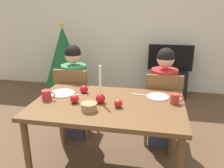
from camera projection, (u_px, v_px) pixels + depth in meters
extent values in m
cube|color=beige|center=(136.00, 22.00, 4.44)|extent=(6.40, 0.10, 2.60)
cube|color=brown|center=(108.00, 105.00, 2.20)|extent=(1.40, 0.90, 0.04)
cylinder|color=brown|center=(28.00, 156.00, 2.08)|extent=(0.06, 0.06, 0.71)
cylinder|color=brown|center=(62.00, 117.00, 2.80)|extent=(0.06, 0.06, 0.71)
cylinder|color=brown|center=(173.00, 127.00, 2.57)|extent=(0.06, 0.06, 0.71)
cube|color=brown|center=(77.00, 102.00, 3.04)|extent=(0.40, 0.40, 0.04)
cube|color=brown|center=(71.00, 88.00, 2.80)|extent=(0.40, 0.04, 0.45)
cylinder|color=brown|center=(93.00, 113.00, 3.24)|extent=(0.04, 0.04, 0.41)
cylinder|color=brown|center=(70.00, 111.00, 3.30)|extent=(0.04, 0.04, 0.41)
cylinder|color=brown|center=(86.00, 125.00, 2.93)|extent=(0.04, 0.04, 0.41)
cylinder|color=brown|center=(60.00, 122.00, 2.99)|extent=(0.04, 0.04, 0.41)
cube|color=brown|center=(162.00, 108.00, 2.85)|extent=(0.40, 0.40, 0.04)
cube|color=brown|center=(163.00, 95.00, 2.60)|extent=(0.40, 0.04, 0.45)
cylinder|color=brown|center=(174.00, 120.00, 3.05)|extent=(0.04, 0.04, 0.41)
cylinder|color=brown|center=(147.00, 118.00, 3.11)|extent=(0.04, 0.04, 0.41)
cylinder|color=brown|center=(176.00, 133.00, 2.73)|extent=(0.04, 0.04, 0.41)
cylinder|color=brown|center=(146.00, 131.00, 2.79)|extent=(0.04, 0.04, 0.41)
cube|color=#33384C|center=(76.00, 118.00, 3.06)|extent=(0.28, 0.28, 0.45)
cylinder|color=#387A4C|center=(74.00, 84.00, 2.91)|extent=(0.30, 0.30, 0.48)
sphere|color=tan|center=(73.00, 55.00, 2.80)|extent=(0.19, 0.19, 0.19)
sphere|color=black|center=(73.00, 53.00, 2.79)|extent=(0.19, 0.19, 0.19)
cube|color=#33384C|center=(161.00, 126.00, 2.87)|extent=(0.28, 0.28, 0.45)
cylinder|color=#AD2323|center=(163.00, 90.00, 2.72)|extent=(0.30, 0.30, 0.48)
sphere|color=tan|center=(166.00, 59.00, 2.60)|extent=(0.19, 0.19, 0.19)
sphere|color=black|center=(166.00, 57.00, 2.59)|extent=(0.19, 0.19, 0.19)
cube|color=black|center=(168.00, 83.00, 4.38)|extent=(0.64, 0.40, 0.48)
cube|color=black|center=(170.00, 58.00, 4.23)|extent=(0.79, 0.04, 0.46)
cube|color=black|center=(170.00, 58.00, 4.23)|extent=(0.76, 0.05, 0.46)
cylinder|color=brown|center=(66.00, 89.00, 4.54)|extent=(0.08, 0.08, 0.14)
cone|color=#195628|center=(64.00, 57.00, 4.34)|extent=(0.75, 0.75, 1.11)
sphere|color=yellow|center=(62.00, 24.00, 4.15)|extent=(0.08, 0.08, 0.08)
sphere|color=red|center=(101.00, 98.00, 2.18)|extent=(0.09, 0.09, 0.09)
cylinder|color=#EFE5C6|center=(100.00, 80.00, 2.13)|extent=(0.02, 0.02, 0.27)
cylinder|color=white|center=(62.00, 93.00, 2.42)|extent=(0.25, 0.25, 0.01)
cylinder|color=silver|center=(158.00, 97.00, 2.33)|extent=(0.21, 0.21, 0.01)
cylinder|color=#B72D2D|center=(46.00, 95.00, 2.26)|extent=(0.09, 0.09, 0.10)
torus|color=#B72D2D|center=(52.00, 95.00, 2.24)|extent=(0.07, 0.01, 0.07)
cylinder|color=#B72D2D|center=(175.00, 99.00, 2.17)|extent=(0.08, 0.08, 0.09)
torus|color=#B72D2D|center=(181.00, 99.00, 2.16)|extent=(0.06, 0.01, 0.06)
cube|color=silver|center=(78.00, 95.00, 2.38)|extent=(0.18, 0.03, 0.01)
cube|color=silver|center=(140.00, 95.00, 2.38)|extent=(0.18, 0.04, 0.01)
cylinder|color=#99754C|center=(89.00, 107.00, 2.03)|extent=(0.14, 0.14, 0.07)
sphere|color=red|center=(75.00, 99.00, 2.19)|extent=(0.08, 0.08, 0.08)
sphere|color=red|center=(84.00, 89.00, 2.42)|extent=(0.09, 0.09, 0.09)
sphere|color=#B01D20|center=(118.00, 103.00, 2.09)|extent=(0.08, 0.08, 0.08)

